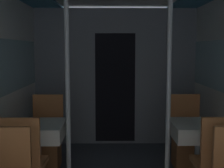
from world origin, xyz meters
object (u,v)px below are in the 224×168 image
dining_table_left_1 (36,133)px  support_pole_right_1 (169,90)px  support_pole_left_1 (68,90)px  chair_right_far_1 (187,144)px  dining_table_right_1 (200,133)px  chair_left_far_1 (47,145)px

dining_table_left_1 → support_pole_right_1: (1.48, 0.00, 0.49)m
support_pole_left_1 → chair_right_far_1: support_pole_left_1 is taller
support_pole_left_1 → dining_table_left_1: bearing=-180.0°
dining_table_left_1 → support_pole_left_1: 0.61m
dining_table_left_1 → chair_right_far_1: (1.84, 0.56, -0.31)m
dining_table_left_1 → dining_table_right_1: same height
chair_left_far_1 → dining_table_right_1: size_ratio=1.31×
support_pole_right_1 → dining_table_right_1: bearing=-0.0°
support_pole_left_1 → chair_left_far_1: bearing=123.0°
dining_table_right_1 → chair_right_far_1: chair_right_far_1 is taller
chair_left_far_1 → chair_right_far_1: size_ratio=1.00×
dining_table_left_1 → dining_table_right_1: (1.84, 0.00, 0.00)m
support_pole_left_1 → support_pole_right_1: same height
support_pole_left_1 → support_pole_right_1: size_ratio=1.00×
dining_table_left_1 → chair_right_far_1: bearing=16.8°
dining_table_left_1 → support_pole_right_1: 1.56m
dining_table_left_1 → support_pole_left_1: bearing=0.0°
support_pole_left_1 → dining_table_right_1: 1.56m
chair_left_far_1 → support_pole_right_1: 1.77m
dining_table_left_1 → support_pole_right_1: bearing=0.0°
support_pole_right_1 → dining_table_left_1: bearing=-180.0°
chair_right_far_1 → support_pole_right_1: support_pole_right_1 is taller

